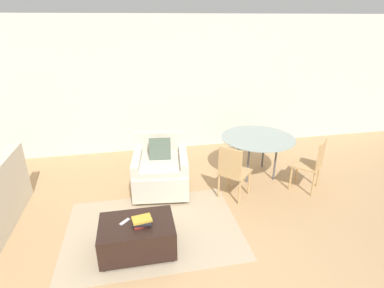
% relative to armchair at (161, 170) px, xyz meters
% --- Properties ---
extents(ground_plane, '(20.00, 20.00, 0.00)m').
position_rel_armchair_xyz_m(ground_plane, '(0.06, -1.87, -0.36)').
color(ground_plane, tan).
extents(wall_back, '(12.00, 0.06, 2.75)m').
position_rel_armchair_xyz_m(wall_back, '(0.06, 1.76, 1.01)').
color(wall_back, silver).
rests_on(wall_back, ground_plane).
extents(area_rug, '(2.33, 1.66, 0.01)m').
position_rel_armchair_xyz_m(area_rug, '(-0.22, -1.01, -0.36)').
color(area_rug, tan).
rests_on(area_rug, ground_plane).
extents(armchair, '(0.96, 1.03, 0.90)m').
position_rel_armchair_xyz_m(armchair, '(0.00, 0.00, 0.00)').
color(armchair, beige).
rests_on(armchair, ground_plane).
extents(ottoman, '(0.89, 0.60, 0.42)m').
position_rel_armchair_xyz_m(ottoman, '(-0.43, -1.39, -0.14)').
color(ottoman, black).
rests_on(ottoman, ground_plane).
extents(book_stack, '(0.24, 0.20, 0.09)m').
position_rel_armchair_xyz_m(book_stack, '(-0.36, -1.43, 0.10)').
color(book_stack, '#B72D28').
rests_on(book_stack, ottoman).
extents(tv_remote_primary, '(0.13, 0.13, 0.01)m').
position_rel_armchair_xyz_m(tv_remote_primary, '(-0.56, -1.34, 0.06)').
color(tv_remote_primary, '#B7B7BC').
rests_on(tv_remote_primary, ottoman).
extents(dining_table, '(1.29, 1.29, 0.73)m').
position_rel_armchair_xyz_m(dining_table, '(1.74, 0.20, 0.31)').
color(dining_table, '#8C9E99').
rests_on(dining_table, ground_plane).
extents(dining_chair_near_left, '(0.59, 0.59, 0.90)m').
position_rel_armchair_xyz_m(dining_chair_near_left, '(1.06, -0.48, 0.16)').
color(dining_chair_near_left, tan).
rests_on(dining_chair_near_left, ground_plane).
extents(dining_chair_near_right, '(0.59, 0.59, 0.90)m').
position_rel_armchair_xyz_m(dining_chair_near_right, '(2.43, -0.48, 0.16)').
color(dining_chair_near_right, tan).
rests_on(dining_chair_near_right, ground_plane).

